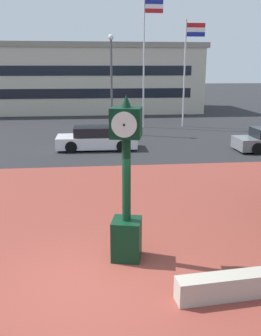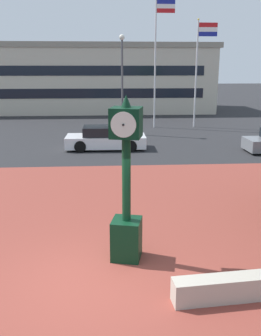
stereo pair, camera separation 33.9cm
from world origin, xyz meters
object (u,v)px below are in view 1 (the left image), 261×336
at_px(car_street_mid, 96,139).
at_px(street_lamp_post, 111,74).
at_px(flagpole_primary, 145,54).
at_px(flagpole_secondary, 187,65).
at_px(civic_building, 59,78).
at_px(street_clock, 126,191).

height_order(car_street_mid, street_lamp_post, street_lamp_post).
bearing_deg(flagpole_primary, flagpole_secondary, 0.00).
height_order(flagpole_secondary, civic_building, flagpole_secondary).
bearing_deg(street_clock, flagpole_primary, 93.66).
bearing_deg(civic_building, car_street_mid, -80.25).
xyz_separation_m(car_street_mid, civic_building, (-3.49, 20.31, 2.83)).
bearing_deg(street_lamp_post, flagpole_primary, 45.64).
xyz_separation_m(flagpole_secondary, street_lamp_post, (-5.85, -2.76, -0.65)).
xyz_separation_m(street_clock, civic_building, (-4.01, 33.01, 1.69)).
distance_m(flagpole_secondary, street_lamp_post, 6.50).
relative_size(street_clock, street_lamp_post, 0.60).
bearing_deg(street_clock, civic_building, 110.08).
xyz_separation_m(flagpole_secondary, civic_building, (-10.57, 12.66, -1.27)).
relative_size(car_street_mid, flagpole_secondary, 0.57).
height_order(flagpole_primary, civic_building, flagpole_primary).
relative_size(street_clock, flagpole_primary, 0.42).
bearing_deg(civic_building, street_clock, -83.07).
distance_m(street_clock, car_street_mid, 12.76).
relative_size(street_clock, flagpole_secondary, 0.50).
bearing_deg(flagpole_primary, street_lamp_post, -134.36).
bearing_deg(flagpole_primary, street_clock, -99.50).
bearing_deg(street_clock, car_street_mid, 105.49).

